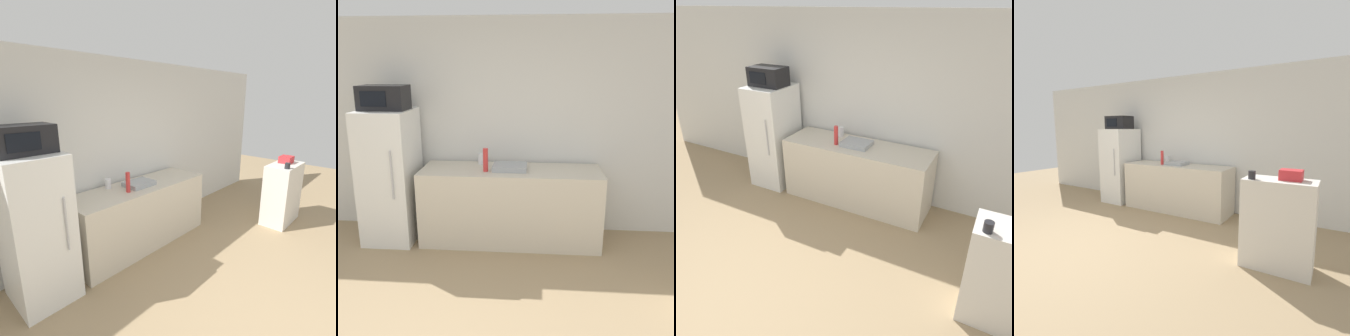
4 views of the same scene
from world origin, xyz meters
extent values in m
cube|color=silver|center=(0.00, 2.73, 1.30)|extent=(8.00, 0.06, 2.60)
cube|color=white|center=(-1.13, 2.29, 0.78)|extent=(0.58, 0.68, 1.56)
cylinder|color=#B7B7BC|center=(-0.97, 1.94, 0.90)|extent=(0.02, 0.02, 0.55)
cube|color=black|center=(-1.13, 2.29, 1.70)|extent=(0.52, 0.34, 0.27)
cube|color=black|center=(-1.19, 2.12, 1.70)|extent=(0.29, 0.01, 0.16)
cube|color=beige|center=(0.29, 2.33, 0.44)|extent=(2.08, 0.67, 0.89)
cube|color=#9EA3A8|center=(0.28, 2.32, 0.92)|extent=(0.39, 0.31, 0.06)
cylinder|color=red|center=(0.01, 2.23, 1.02)|extent=(0.06, 0.06, 0.27)
cylinder|color=silver|center=(-0.08, 2.54, 0.95)|extent=(0.08, 0.08, 0.13)
camera|label=1|loc=(-1.99, -0.33, 2.07)|focal=28.00mm
camera|label=2|loc=(0.58, -1.82, 2.07)|focal=40.00mm
camera|label=3|loc=(2.08, -1.44, 2.66)|focal=35.00mm
camera|label=4|loc=(2.91, -1.86, 1.56)|focal=28.00mm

